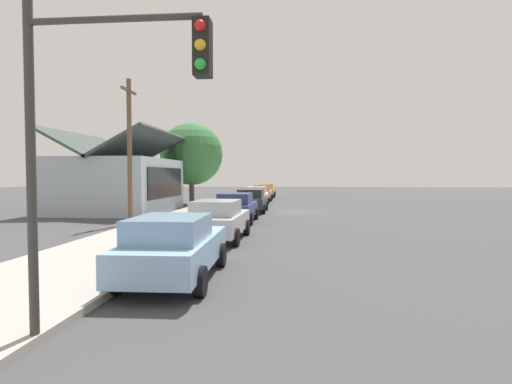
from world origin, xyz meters
The scene contains 14 objects.
ground_plane centered at (0.00, 0.00, 0.00)m, with size 120.00×120.00×0.00m, color #424244.
sidewalk_curb centered at (0.00, 5.60, 0.08)m, with size 60.00×4.20×0.16m, color #A3A099.
car_skyblue centered at (-18.99, 2.62, 0.82)m, with size 4.63×2.14×1.59m.
car_silver centered at (-12.85, 2.67, 0.82)m, with size 4.57×2.15×1.59m.
car_navy centered at (-6.67, 2.83, 0.82)m, with size 4.47×2.12×1.59m.
car_charcoal centered at (-0.60, 2.63, 0.82)m, with size 4.64×2.11×1.59m.
car_ivory centered at (5.85, 2.85, 0.82)m, with size 4.63×2.09×1.59m.
car_coral centered at (12.18, 2.84, 0.81)m, with size 4.38×2.01×1.59m.
car_mustard centered at (18.46, 2.89, 0.81)m, with size 4.51×2.07×1.59m.
storefront_building centered at (-0.86, 11.98, 1.99)m, with size 9.68×7.08×5.63m.
shade_tree centered at (6.36, 8.59, 4.38)m, with size 5.40×5.40×7.09m.
traffic_light_main centered at (-22.91, 2.54, 3.49)m, with size 0.37×2.79×5.20m.
utility_pole_wooden centered at (-8.07, 8.20, 3.93)m, with size 1.80×0.24×7.50m.
fire_hydrant_red centered at (14.30, 4.20, 0.50)m, with size 0.22×0.22×0.71m.
Camera 1 is at (-28.66, -0.29, 2.56)m, focal length 28.79 mm.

